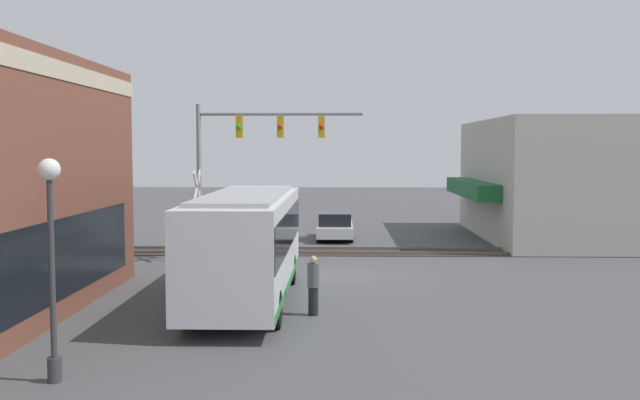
# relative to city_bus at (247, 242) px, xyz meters

# --- Properties ---
(ground_plane) EXTENTS (120.00, 120.00, 0.00)m
(ground_plane) POSITION_rel_city_bus_xyz_m (4.47, -2.80, -1.84)
(ground_plane) COLOR #4C4C4F
(shop_building) EXTENTS (13.42, 10.62, 6.15)m
(shop_building) POSITION_rel_city_bus_xyz_m (15.89, -14.98, 1.23)
(shop_building) COLOR #B2ADA3
(shop_building) RESTS_ON ground
(city_bus) EXTENTS (10.14, 2.59, 3.34)m
(city_bus) POSITION_rel_city_bus_xyz_m (0.00, 0.00, 0.00)
(city_bus) COLOR silver
(city_bus) RESTS_ON ground
(traffic_signal_gantry) EXTENTS (0.42, 6.97, 6.53)m
(traffic_signal_gantry) POSITION_rel_city_bus_xyz_m (8.35, 0.98, 2.99)
(traffic_signal_gantry) COLOR gray
(traffic_signal_gantry) RESTS_ON ground
(crossing_signal) EXTENTS (1.41, 1.18, 3.81)m
(crossing_signal) POSITION_rel_city_bus_xyz_m (7.66, 3.05, 0.46)
(crossing_signal) COLOR gray
(crossing_signal) RESTS_ON ground
(streetlamp) EXTENTS (0.44, 0.44, 4.49)m
(streetlamp) POSITION_rel_city_bus_xyz_m (-7.62, 2.91, 0.85)
(streetlamp) COLOR #38383A
(streetlamp) RESTS_ON ground
(rail_track_near) EXTENTS (2.60, 60.00, 0.15)m
(rail_track_near) POSITION_rel_city_bus_xyz_m (10.47, -2.80, -1.81)
(rail_track_near) COLOR #332D28
(rail_track_near) RESTS_ON ground
(parked_car_white) EXTENTS (4.24, 1.82, 1.42)m
(parked_car_white) POSITION_rel_city_bus_xyz_m (14.96, -2.60, -1.18)
(parked_car_white) COLOR silver
(parked_car_white) RESTS_ON ground
(pedestrian_near_bus) EXTENTS (0.34, 0.34, 1.69)m
(pedestrian_near_bus) POSITION_rel_city_bus_xyz_m (-1.75, -2.08, -0.98)
(pedestrian_near_bus) COLOR black
(pedestrian_near_bus) RESTS_ON ground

